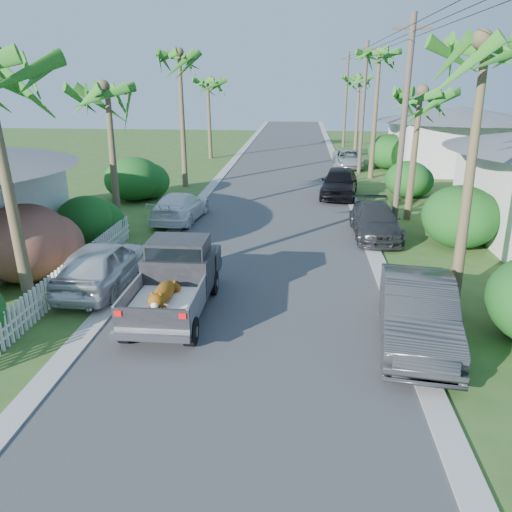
# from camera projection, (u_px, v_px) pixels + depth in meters

# --- Properties ---
(ground) EXTENTS (120.00, 120.00, 0.00)m
(ground) POSITION_uv_depth(u_px,v_px,m) (233.00, 395.00, 10.83)
(ground) COLOR #33541F
(ground) RESTS_ON ground
(road) EXTENTS (8.00, 100.00, 0.02)m
(road) POSITION_uv_depth(u_px,v_px,m) (281.00, 179.00, 34.30)
(road) COLOR #38383A
(road) RESTS_ON ground
(curb_left) EXTENTS (0.60, 100.00, 0.06)m
(curb_left) POSITION_uv_depth(u_px,v_px,m) (219.00, 178.00, 34.66)
(curb_left) COLOR #A5A39E
(curb_left) RESTS_ON ground
(curb_right) EXTENTS (0.60, 100.00, 0.06)m
(curb_right) POSITION_uv_depth(u_px,v_px,m) (344.00, 180.00, 33.94)
(curb_right) COLOR #A5A39E
(curb_right) RESTS_ON ground
(pickup_truck) EXTENTS (1.98, 5.12, 2.06)m
(pickup_truck) POSITION_uv_depth(u_px,v_px,m) (177.00, 276.00, 14.69)
(pickup_truck) COLOR black
(pickup_truck) RESTS_ON ground
(parked_car_rn) EXTENTS (2.40, 5.26, 1.67)m
(parked_car_rn) POSITION_uv_depth(u_px,v_px,m) (417.00, 312.00, 12.76)
(parked_car_rn) COLOR #2D2F32
(parked_car_rn) RESTS_ON ground
(parked_car_rm) EXTENTS (1.97, 4.73, 1.37)m
(parked_car_rm) POSITION_uv_depth(u_px,v_px,m) (375.00, 221.00, 21.54)
(parked_car_rm) COLOR #282A2C
(parked_car_rm) RESTS_ON ground
(parked_car_rf) EXTENTS (2.60, 5.13, 1.67)m
(parked_car_rf) POSITION_uv_depth(u_px,v_px,m) (339.00, 183.00, 28.85)
(parked_car_rf) COLOR black
(parked_car_rf) RESTS_ON ground
(parked_car_rd) EXTENTS (2.19, 4.71, 1.31)m
(parked_car_rd) POSITION_uv_depth(u_px,v_px,m) (348.00, 159.00, 38.73)
(parked_car_rd) COLOR #BABDC2
(parked_car_rd) RESTS_ON ground
(parked_car_ln) EXTENTS (1.93, 4.66, 1.58)m
(parked_car_ln) POSITION_uv_depth(u_px,v_px,m) (103.00, 265.00, 16.20)
(parked_car_ln) COLOR silver
(parked_car_ln) RESTS_ON ground
(parked_car_lf) EXTENTS (2.28, 4.82, 1.36)m
(parked_car_lf) POSITION_uv_depth(u_px,v_px,m) (180.00, 207.00, 23.98)
(parked_car_lf) COLOR white
(parked_car_lf) RESTS_ON ground
(palm_l_b) EXTENTS (4.40, 4.40, 7.40)m
(palm_l_b) POSITION_uv_depth(u_px,v_px,m) (106.00, 88.00, 20.62)
(palm_l_b) COLOR brown
(palm_l_b) RESTS_ON ground
(palm_l_c) EXTENTS (4.40, 4.40, 9.20)m
(palm_l_c) POSITION_uv_depth(u_px,v_px,m) (179.00, 54.00, 29.35)
(palm_l_c) COLOR brown
(palm_l_c) RESTS_ON ground
(palm_l_d) EXTENTS (4.40, 4.40, 7.70)m
(palm_l_d) POSITION_uv_depth(u_px,v_px,m) (208.00, 80.00, 41.15)
(palm_l_d) COLOR brown
(palm_l_d) RESTS_ON ground
(palm_r_a) EXTENTS (4.40, 4.40, 8.70)m
(palm_r_a) POSITION_uv_depth(u_px,v_px,m) (489.00, 42.00, 13.46)
(palm_r_a) COLOR brown
(palm_r_a) RESTS_ON ground
(palm_r_b) EXTENTS (4.40, 4.40, 7.20)m
(palm_r_b) POSITION_uv_depth(u_px,v_px,m) (421.00, 92.00, 22.38)
(palm_r_b) COLOR brown
(palm_r_b) RESTS_ON ground
(palm_r_c) EXTENTS (4.40, 4.40, 9.40)m
(palm_r_c) POSITION_uv_depth(u_px,v_px,m) (380.00, 53.00, 32.02)
(palm_r_c) COLOR brown
(palm_r_c) RESTS_ON ground
(palm_r_d) EXTENTS (4.40, 4.40, 8.00)m
(palm_r_d) POSITION_uv_depth(u_px,v_px,m) (360.00, 77.00, 45.60)
(palm_r_d) COLOR brown
(palm_r_d) RESTS_ON ground
(shrub_l_b) EXTENTS (3.00, 3.30, 2.60)m
(shrub_l_b) POSITION_uv_depth(u_px,v_px,m) (25.00, 243.00, 16.69)
(shrub_l_b) COLOR #BD1B43
(shrub_l_b) RESTS_ON ground
(shrub_l_c) EXTENTS (2.40, 2.64, 2.00)m
(shrub_l_c) POSITION_uv_depth(u_px,v_px,m) (86.00, 220.00, 20.51)
(shrub_l_c) COLOR #164D1A
(shrub_l_c) RESTS_ON ground
(shrub_l_d) EXTENTS (3.20, 3.52, 2.40)m
(shrub_l_d) POSITION_uv_depth(u_px,v_px,m) (134.00, 179.00, 28.00)
(shrub_l_d) COLOR #164D1A
(shrub_l_d) RESTS_ON ground
(shrub_r_b) EXTENTS (3.00, 3.30, 2.50)m
(shrub_r_b) POSITION_uv_depth(u_px,v_px,m) (460.00, 217.00, 20.09)
(shrub_r_b) COLOR #164D1A
(shrub_r_b) RESTS_ON ground
(shrub_r_c) EXTENTS (2.60, 2.86, 2.10)m
(shrub_r_c) POSITION_uv_depth(u_px,v_px,m) (408.00, 179.00, 28.63)
(shrub_r_c) COLOR #164D1A
(shrub_r_c) RESTS_ON ground
(shrub_r_d) EXTENTS (3.20, 3.52, 2.60)m
(shrub_r_d) POSITION_uv_depth(u_px,v_px,m) (389.00, 152.00, 37.90)
(shrub_r_d) COLOR #164D1A
(shrub_r_d) RESTS_ON ground
(picket_fence) EXTENTS (0.10, 11.00, 1.00)m
(picket_fence) POSITION_uv_depth(u_px,v_px,m) (73.00, 272.00, 16.33)
(picket_fence) COLOR white
(picket_fence) RESTS_ON ground
(house_right_far) EXTENTS (9.00, 8.00, 4.60)m
(house_right_far) POSITION_uv_depth(u_px,v_px,m) (458.00, 141.00, 37.21)
(house_right_far) COLOR silver
(house_right_far) RESTS_ON ground
(utility_pole_b) EXTENTS (1.60, 0.26, 9.00)m
(utility_pole_b) POSITION_uv_depth(u_px,v_px,m) (403.00, 126.00, 21.04)
(utility_pole_b) COLOR brown
(utility_pole_b) RESTS_ON ground
(utility_pole_c) EXTENTS (1.60, 0.26, 9.00)m
(utility_pole_c) POSITION_uv_depth(u_px,v_px,m) (363.00, 108.00, 35.12)
(utility_pole_c) COLOR brown
(utility_pole_c) RESTS_ON ground
(utility_pole_d) EXTENTS (1.60, 0.26, 9.00)m
(utility_pole_d) POSITION_uv_depth(u_px,v_px,m) (346.00, 100.00, 49.20)
(utility_pole_d) COLOR brown
(utility_pole_d) RESTS_ON ground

